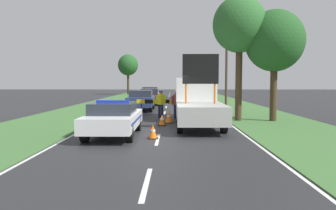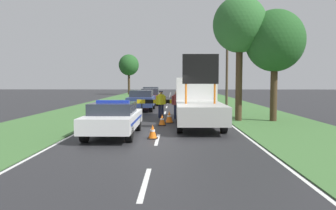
% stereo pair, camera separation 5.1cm
% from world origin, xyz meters
% --- Properties ---
extents(ground_plane, '(160.00, 160.00, 0.00)m').
position_xyz_m(ground_plane, '(0.00, 0.00, 0.00)').
color(ground_plane, '#28282B').
extents(lane_markings, '(7.20, 72.91, 0.01)m').
position_xyz_m(lane_markings, '(0.00, 17.53, 0.00)').
color(lane_markings, silver).
rests_on(lane_markings, ground).
extents(grass_verge_left, '(4.93, 120.00, 0.03)m').
position_xyz_m(grass_verge_left, '(-6.12, 20.00, 0.01)').
color(grass_verge_left, '#427038').
rests_on(grass_verge_left, ground).
extents(grass_verge_right, '(4.93, 120.00, 0.03)m').
position_xyz_m(grass_verge_right, '(6.12, 20.00, 0.01)').
color(grass_verge_right, '#427038').
rests_on(grass_verge_right, ground).
extents(police_car, '(1.90, 4.63, 1.47)m').
position_xyz_m(police_car, '(-1.82, -0.66, 0.73)').
color(police_car, white).
rests_on(police_car, ground).
extents(work_truck, '(2.13, 6.23, 3.45)m').
position_xyz_m(work_truck, '(1.82, 2.58, 1.13)').
color(work_truck, white).
rests_on(work_truck, ground).
extents(road_barrier, '(3.09, 0.08, 1.09)m').
position_xyz_m(road_barrier, '(-0.15, 6.59, 0.90)').
color(road_barrier, black).
rests_on(road_barrier, ground).
extents(police_officer, '(0.59, 0.38, 1.65)m').
position_xyz_m(police_officer, '(-0.16, 5.97, 0.98)').
color(police_officer, '#191E38').
rests_on(police_officer, ground).
extents(pedestrian_civilian, '(0.60, 0.38, 1.66)m').
position_xyz_m(pedestrian_civilian, '(0.79, 5.61, 0.98)').
color(pedestrian_civilian, '#191E38').
rests_on(pedestrian_civilian, ground).
extents(traffic_cone_near_police, '(0.40, 0.40, 0.56)m').
position_xyz_m(traffic_cone_near_police, '(0.03, 2.58, 0.27)').
color(traffic_cone_near_police, black).
rests_on(traffic_cone_near_police, ground).
extents(traffic_cone_centre_front, '(0.38, 0.38, 0.53)m').
position_xyz_m(traffic_cone_centre_front, '(-2.65, 7.02, 0.26)').
color(traffic_cone_centre_front, black).
rests_on(traffic_cone_centre_front, ground).
extents(traffic_cone_near_truck, '(0.47, 0.47, 0.65)m').
position_xyz_m(traffic_cone_near_truck, '(0.38, 3.61, 0.32)').
color(traffic_cone_near_truck, black).
rests_on(traffic_cone_near_truck, ground).
extents(traffic_cone_behind_barrier, '(0.40, 0.40, 0.55)m').
position_xyz_m(traffic_cone_behind_barrier, '(-0.20, -1.30, 0.27)').
color(traffic_cone_behind_barrier, black).
rests_on(traffic_cone_behind_barrier, ground).
extents(traffic_cone_lane_edge, '(0.39, 0.39, 0.55)m').
position_xyz_m(traffic_cone_lane_edge, '(-1.75, 3.54, 0.27)').
color(traffic_cone_lane_edge, black).
rests_on(traffic_cone_lane_edge, ground).
extents(queued_car_hatch_blue, '(1.85, 4.55, 1.57)m').
position_xyz_m(queued_car_hatch_blue, '(-1.83, 11.07, 0.83)').
color(queued_car_hatch_blue, navy).
rests_on(queued_car_hatch_blue, ground).
extents(queued_car_wagon_maroon, '(1.78, 4.42, 1.55)m').
position_xyz_m(queued_car_wagon_maroon, '(-1.62, 17.39, 0.79)').
color(queued_car_wagon_maroon, maroon).
rests_on(queued_car_wagon_maroon, ground).
extents(queued_car_van_white, '(1.93, 4.29, 1.60)m').
position_xyz_m(queued_car_van_white, '(-2.03, 24.14, 0.82)').
color(queued_car_van_white, silver).
rests_on(queued_car_van_white, ground).
extents(queued_car_sedan_silver, '(1.81, 4.26, 1.59)m').
position_xyz_m(queued_car_sedan_silver, '(1.80, 30.22, 0.83)').
color(queued_car_sedan_silver, '#B2B2B7').
rests_on(queued_car_sedan_silver, ground).
extents(roadside_tree_near_left, '(3.41, 3.41, 6.84)m').
position_xyz_m(roadside_tree_near_left, '(-7.05, 42.01, 5.01)').
color(roadside_tree_near_left, '#42301E').
rests_on(roadside_tree_near_left, ground).
extents(roadside_tree_near_right, '(2.95, 2.95, 6.91)m').
position_xyz_m(roadside_tree_near_right, '(4.26, 4.50, 5.29)').
color(roadside_tree_near_right, '#42301E').
rests_on(roadside_tree_near_right, ground).
extents(roadside_tree_mid_left, '(3.22, 3.22, 6.14)m').
position_xyz_m(roadside_tree_mid_left, '(6.16, 4.36, 4.41)').
color(roadside_tree_mid_left, '#42301E').
rests_on(roadside_tree_mid_left, ground).
extents(utility_pole, '(1.20, 0.20, 8.07)m').
position_xyz_m(utility_pole, '(5.05, 13.63, 4.15)').
color(utility_pole, '#473828').
rests_on(utility_pole, ground).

